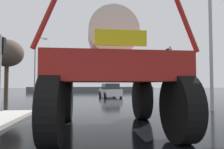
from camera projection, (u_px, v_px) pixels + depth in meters
ground_plane at (93, 100)px, 19.06m from camera, size 120.00×120.00×0.00m
oversize_sprayer at (110, 73)px, 6.73m from camera, size 4.03×5.37×3.96m
sedan_ahead at (110, 91)px, 23.03m from camera, size 2.34×4.30×1.52m
traffic_signal_near_left at (2, 56)px, 10.63m from camera, size 0.24×0.54×3.96m
traffic_signal_near_right at (169, 64)px, 11.52m from camera, size 0.24×0.54×3.52m
streetlight_near_right at (213, 31)px, 11.60m from camera, size 1.82×0.24×8.00m
streetlight_far_left at (36, 63)px, 26.99m from camera, size 1.65×0.24×7.62m
bare_tree_left at (7, 54)px, 21.26m from camera, size 3.29×3.29×6.02m
roadside_barrier at (92, 89)px, 39.92m from camera, size 24.31×0.24×0.90m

